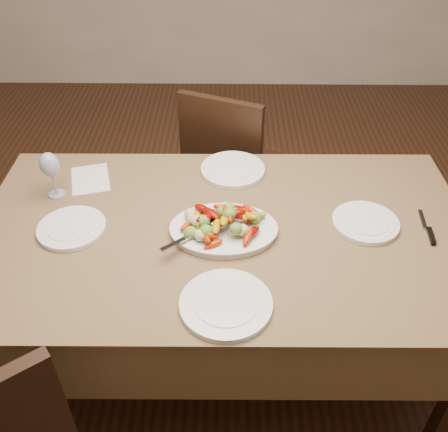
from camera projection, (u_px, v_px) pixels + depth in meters
name	position (u px, v px, depth m)	size (l,w,h in m)	color
floor	(227.00, 359.00, 2.29)	(6.00, 6.00, 0.00)	#361E10
dining_table	(224.00, 299.00, 2.07)	(1.84, 1.04, 0.76)	brown
chair_far	(235.00, 166.00, 2.68)	(0.42, 0.42, 0.95)	black
serving_platter	(224.00, 231.00, 1.81)	(0.38, 0.28, 0.02)	white
roasted_vegetables	(224.00, 219.00, 1.77)	(0.31, 0.21, 0.09)	#6F0902
serving_spoon	(205.00, 230.00, 1.75)	(0.28, 0.06, 0.03)	#9EA0A8
plate_left	(72.00, 228.00, 1.82)	(0.25, 0.25, 0.02)	white
plate_right	(365.00, 223.00, 1.85)	(0.25, 0.25, 0.02)	white
plate_far	(233.00, 170.00, 2.12)	(0.27, 0.27, 0.02)	white
plate_near	(226.00, 304.00, 1.54)	(0.29, 0.29, 0.02)	white
wine_glass	(52.00, 174.00, 1.93)	(0.08, 0.08, 0.20)	#8C99A5
menu_card	(90.00, 179.00, 2.08)	(0.15, 0.21, 0.00)	silver
table_knife	(427.00, 229.00, 1.83)	(0.02, 0.20, 0.01)	#9EA0A8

